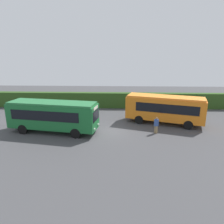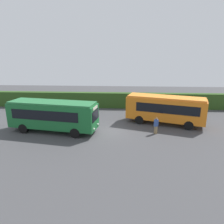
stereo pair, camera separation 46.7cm
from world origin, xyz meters
The scene contains 7 objects.
ground_plane centered at (0.00, 0.00, 0.00)m, with size 64.00×64.00×0.00m, color #424244.
bus_green centered at (-5.69, -0.18, 1.85)m, with size 9.49×3.95×3.22m.
bus_orange centered at (6.34, 2.97, 1.88)m, with size 9.05×4.98×3.27m.
person_left centered at (4.91, -0.18, 0.91)m, with size 0.46×0.40×1.72m.
person_center centered at (6.42, 5.32, 1.01)m, with size 0.42×0.52×1.91m.
hedge_row centered at (0.00, 10.21, 1.14)m, with size 44.00×1.09×2.29m, color #2B4C1C.
traffic_cone centered at (-4.64, 8.03, 0.30)m, with size 0.36×0.36×0.60m, color orange.
Camera 1 is at (1.15, -20.01, 7.86)m, focal length 32.70 mm.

